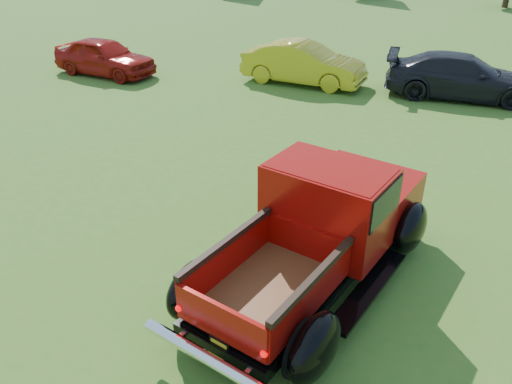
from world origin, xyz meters
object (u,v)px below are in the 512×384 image
show_car_grey (462,76)px  pickup_truck (326,224)px  show_car_red (104,57)px  show_car_yellow (303,64)px

show_car_grey → pickup_truck: bearing=166.8°
pickup_truck → show_car_red: bearing=154.8°
pickup_truck → show_car_grey: 10.28m
show_car_red → show_car_grey: 12.04m
pickup_truck → show_car_red: 13.10m
pickup_truck → show_car_grey: pickup_truck is taller
pickup_truck → show_car_red: (-10.02, 8.43, -0.23)m
show_car_red → show_car_yellow: 7.07m
show_car_red → show_car_grey: show_car_grey is taller
show_car_red → show_car_grey: size_ratio=0.83×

